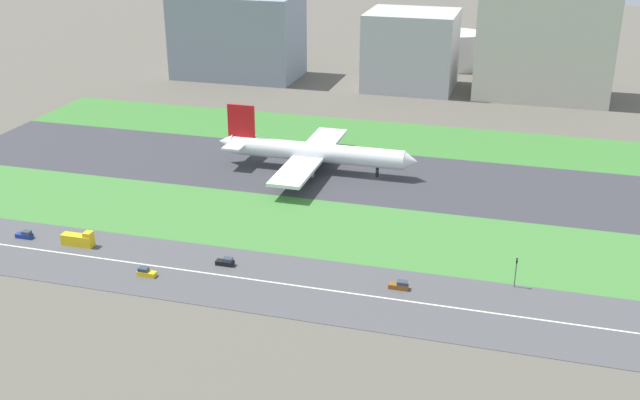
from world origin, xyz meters
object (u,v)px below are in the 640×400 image
Objects in this scene: airliner at (311,152)px; office_tower at (546,34)px; fuel_tank_centre at (456,50)px; fuel_tank_east at (532,56)px; car_2 at (25,235)px; traffic_light at (516,270)px; hangar_building at (411,50)px; car_0 at (146,272)px; terminal_building at (238,36)px; truck_0 at (79,240)px; car_6 at (226,262)px; fuel_tank_west at (401,49)px; car_4 at (399,285)px.

airliner is 1.19× the size of office_tower.
fuel_tank_centre is (-40.75, 45.00, -17.88)m from office_tower.
fuel_tank_centre is at bearing 180.00° from fuel_tank_east.
car_2 is 0.61× the size of traffic_light.
hangar_building is at bearing -108.62° from fuel_tank_centre.
car_0 is (39.74, -10.00, 0.00)m from car_2.
terminal_building is (-69.20, 114.00, 12.65)m from airliner.
car_0 is 250.37m from fuel_tank_east.
truck_0 is 39.78m from car_6.
fuel_tank_east is at bearing 18.77° from terminal_building.
truck_0 is 230.77m from fuel_tank_west.
fuel_tank_centre is at bearing 132.16° from office_tower.
car_4 is 0.11× the size of hangar_building.
terminal_building is 2.68× the size of fuel_tank_west.
fuel_tank_centre is at bearing 93.39° from car_4.
airliner is at bearing -99.73° from fuel_tank_centre.
airliner is 68.22m from car_6.
traffic_light reaches higher than car_4.
fuel_tank_east is at bearing 84.34° from car_4.
traffic_light is at bearing 4.28° from truck_0.
car_2 is at bearing 180.00° from car_4.
car_6 is 0.08× the size of office_tower.
car_4 is at bearing -79.83° from fuel_tank_west.
fuel_tank_east is at bearing -108.74° from car_0.
traffic_light reaches higher than car_6.
car_2 is 222.25m from office_tower.
car_2 is at bearing 180.00° from truck_0.
car_2 is 0.23× the size of fuel_tank_east.
airliner is 115.12m from hangar_building.
car_2 is at bearing 180.00° from car_6.
fuel_tank_centre is (84.19, 227.00, 7.80)m from car_2.
fuel_tank_west is 1.11× the size of fuel_tank_east.
car_4 is at bearing -58.88° from terminal_building.
car_6 is at bearing -97.19° from fuel_tank_centre.
traffic_light is 222.37m from fuel_tank_centre.
fuel_tank_west is at bearing 75.93° from car_2.
car_6 is 0.08× the size of terminal_building.
airliner is 14.77× the size of car_6.
office_tower is (2.44, 174.01, 22.31)m from traffic_light.
car_0 is 194.86m from hangar_building.
car_2 is (-56.93, -68.00, -5.31)m from airliner.
traffic_light is 175.45m from office_tower.
car_2 is 0.08× the size of terminal_building.
fuel_tank_west reaches higher than traffic_light.
airliner is at bearing -58.74° from terminal_building.
office_tower is (124.94, 182.00, 25.68)m from car_2.
fuel_tank_east is (80.39, 237.00, 7.22)m from car_0.
traffic_light is at bearing -80.08° from fuel_tank_centre.
car_0 is 199.73m from terminal_building.
airliner is at bearing 50.06° from car_2.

